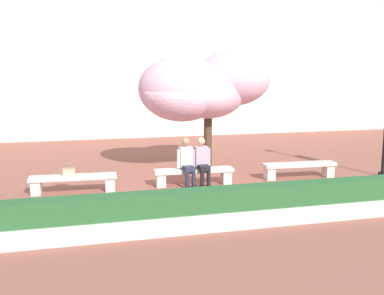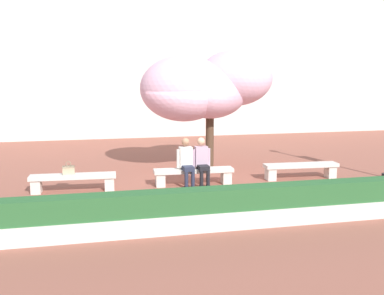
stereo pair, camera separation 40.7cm
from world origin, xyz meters
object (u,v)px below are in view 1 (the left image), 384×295
at_px(stone_bench_west_end, 73,181).
at_px(person_seated_left, 187,160).
at_px(stone_bench_center, 299,167).
at_px(handbag, 69,170).
at_px(person_seated_right, 202,160).
at_px(cherry_tree_main, 205,86).
at_px(stone_bench_near_west, 194,174).

bearing_deg(stone_bench_west_end, person_seated_left, -1.03).
xyz_separation_m(stone_bench_center, handbag, (-6.44, 0.03, 0.27)).
bearing_deg(person_seated_right, stone_bench_center, 1.04).
height_order(handbag, cherry_tree_main, cherry_tree_main).
xyz_separation_m(stone_bench_near_west, person_seated_left, (-0.21, -0.05, 0.39)).
bearing_deg(person_seated_left, stone_bench_near_west, 14.22).
bearing_deg(cherry_tree_main, stone_bench_center, -36.58).
bearing_deg(handbag, stone_bench_center, -0.23).
distance_m(stone_bench_center, cherry_tree_main, 3.72).
xyz_separation_m(stone_bench_near_west, cherry_tree_main, (0.83, 1.73, 2.31)).
xyz_separation_m(stone_bench_west_end, person_seated_left, (2.96, -0.05, 0.39)).
bearing_deg(cherry_tree_main, person_seated_right, -109.04).
distance_m(person_seated_left, person_seated_right, 0.43).
height_order(stone_bench_near_west, handbag, handbag).
height_order(stone_bench_center, person_seated_left, person_seated_left).
xyz_separation_m(person_seated_right, cherry_tree_main, (0.62, 1.79, 1.93)).
relative_size(stone_bench_west_end, handbag, 6.44).
relative_size(stone_bench_west_end, stone_bench_center, 1.00).
bearing_deg(person_seated_left, person_seated_right, -0.02).
xyz_separation_m(person_seated_right, handbag, (-3.49, 0.08, -0.12)).
distance_m(handbag, cherry_tree_main, 4.90).
bearing_deg(stone_bench_west_end, stone_bench_near_west, 0.00).
bearing_deg(stone_bench_west_end, person_seated_right, -0.91).
bearing_deg(stone_bench_near_west, person_seated_right, -13.94).
height_order(person_seated_left, cherry_tree_main, cherry_tree_main).
xyz_separation_m(handbag, cherry_tree_main, (4.11, 1.71, 2.05)).
relative_size(person_seated_left, person_seated_right, 1.00).
relative_size(stone_bench_near_west, person_seated_left, 1.69).
height_order(stone_bench_west_end, person_seated_right, person_seated_right).
bearing_deg(person_seated_right, stone_bench_near_west, 166.06).
relative_size(person_seated_left, handbag, 3.81).
bearing_deg(handbag, person_seated_right, -1.31).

